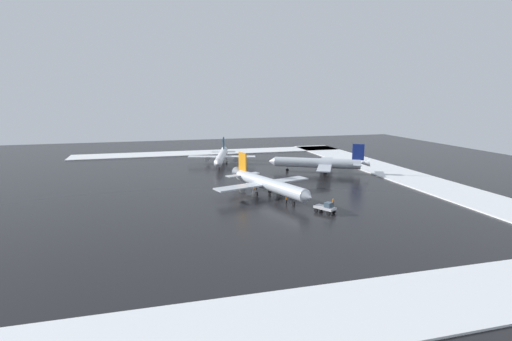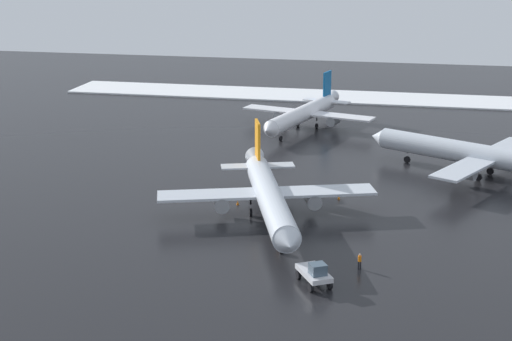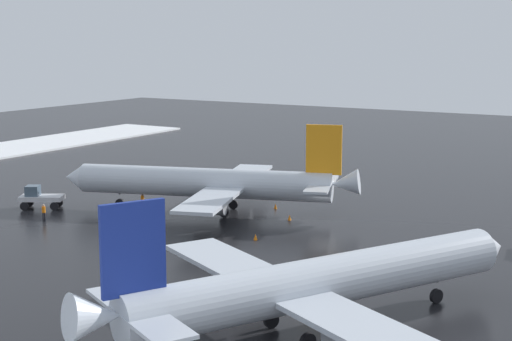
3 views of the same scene
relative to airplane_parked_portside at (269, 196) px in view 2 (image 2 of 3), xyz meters
name	(u,v)px [view 2 (image 2 of 3)]	position (x,y,z in m)	size (l,w,h in m)	color
ground_plane	(274,190)	(12.25, 1.63, -3.18)	(240.00, 240.00, 0.00)	black
snow_bank_right	(331,96)	(79.25, 1.63, -3.03)	(14.00, 116.00, 0.30)	white
airplane_parked_portside	(269,196)	(0.00, 0.00, 0.00)	(31.56, 26.60, 9.63)	silver
airplane_far_rear	(473,154)	(24.77, -25.05, 0.04)	(25.83, 30.30, 9.75)	silver
airplane_parked_starboard	(304,113)	(48.11, 2.96, -0.25)	(29.39, 24.69, 8.86)	white
pushback_tug	(315,273)	(-17.13, -7.90, -1.90)	(5.08, 4.24, 2.50)	silver
ground_crew_beside_wing	(278,236)	(-7.30, -2.45, -2.21)	(0.36, 0.36, 1.71)	black
ground_crew_near_tug	(360,260)	(-12.36, -11.90, -2.21)	(0.36, 0.36, 1.71)	black
traffic_cone_near_nose	(238,203)	(4.99, 5.04, -2.91)	(0.36, 0.36, 0.55)	orange
traffic_cone_mid_line	(273,196)	(8.86, 1.09, -2.91)	(0.36, 0.36, 0.55)	orange
traffic_cone_wingtip_side	(339,197)	(9.91, -7.44, -2.91)	(0.36, 0.36, 0.55)	orange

